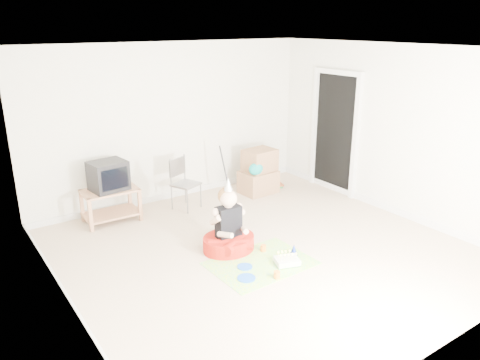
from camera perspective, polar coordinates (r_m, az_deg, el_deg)
ground at (r=6.30m, az=2.85°, el=-8.58°), size 5.00×5.00×0.00m
doorway_recess at (r=8.37m, az=11.51°, el=5.50°), size 0.02×0.90×2.05m
tv_stand at (r=7.33m, az=-15.47°, el=-2.67°), size 0.83×0.53×0.51m
crt_tv at (r=7.19m, az=-15.77°, el=0.51°), size 0.56×0.48×0.44m
folding_chair at (r=7.56m, az=-6.61°, el=-0.51°), size 0.49×0.48×0.85m
cardboard_boxes at (r=8.24m, az=2.30°, el=0.94°), size 0.65×0.52×0.78m
floor_mop at (r=7.63m, az=-1.22°, el=-1.40°), size 0.25×0.33×0.97m
book_pile at (r=8.68m, az=4.39°, el=-0.54°), size 0.32×0.35×0.06m
seated_woman at (r=6.22m, az=-1.40°, el=-6.66°), size 0.73×0.73×1.02m
party_mat at (r=5.99m, az=2.55°, el=-10.10°), size 1.28×0.94×0.01m
birthday_cake at (r=5.97m, az=5.74°, el=-9.85°), size 0.35×0.31×0.14m
blue_plate_near at (r=5.89m, az=0.59°, el=-10.53°), size 0.24×0.24×0.01m
blue_plate_far at (r=5.65m, az=0.79°, el=-11.86°), size 0.26×0.26×0.01m
orange_cup_near at (r=6.26m, az=2.86°, el=-8.28°), size 0.10×0.10×0.08m
orange_cup_far at (r=5.66m, az=4.51°, el=-11.44°), size 0.09×0.09×0.09m
blue_party_hat at (r=6.17m, az=6.58°, el=-8.45°), size 0.14×0.14×0.15m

